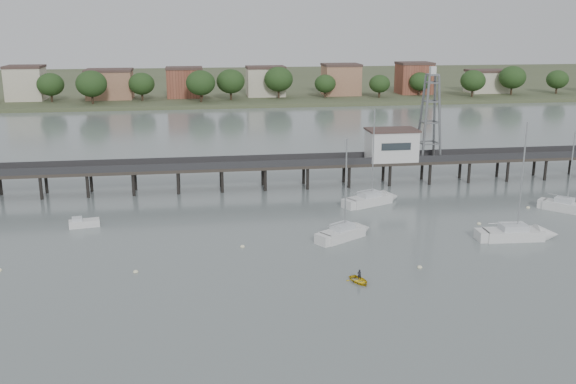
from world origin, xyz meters
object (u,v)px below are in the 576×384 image
(pier, at_px, (243,166))
(sailboat_e, at_px, (572,208))
(yellow_dinghy, at_px, (359,282))
(sailboat_d, at_px, (526,234))
(sailboat_f, at_px, (377,199))
(white_tender, at_px, (83,223))
(lattice_tower, at_px, (430,117))
(sailboat_c, at_px, (349,232))

(pier, relative_size, sailboat_e, 12.24)
(pier, xyz_separation_m, yellow_dinghy, (8.94, -40.83, -3.79))
(sailboat_d, distance_m, sailboat_e, 15.90)
(sailboat_f, distance_m, yellow_dinghy, 31.11)
(pier, distance_m, sailboat_e, 50.17)
(white_tender, bearing_deg, lattice_tower, 6.90)
(lattice_tower, distance_m, sailboat_f, 19.72)
(lattice_tower, xyz_separation_m, sailboat_d, (1.79, -30.42, -10.47))
(white_tender, bearing_deg, pier, 26.18)
(sailboat_e, distance_m, yellow_dinghy, 42.02)
(pier, xyz_separation_m, sailboat_c, (11.46, -26.30, -3.15))
(sailboat_e, height_order, sailboat_c, sailboat_c)
(sailboat_d, height_order, white_tender, sailboat_d)
(sailboat_d, distance_m, sailboat_c, 22.22)
(lattice_tower, distance_m, sailboat_d, 32.23)
(sailboat_d, bearing_deg, lattice_tower, 96.46)
(sailboat_d, relative_size, yellow_dinghy, 5.51)
(lattice_tower, bearing_deg, sailboat_c, -127.31)
(sailboat_d, height_order, sailboat_f, sailboat_d)
(sailboat_d, height_order, yellow_dinghy, sailboat_d)
(lattice_tower, height_order, sailboat_c, lattice_tower)
(sailboat_c, relative_size, white_tender, 3.25)
(pier, distance_m, sailboat_c, 28.86)
(sailboat_d, relative_size, sailboat_e, 1.29)
(pier, xyz_separation_m, white_tender, (-22.79, -16.93, -3.32))
(sailboat_d, bearing_deg, sailboat_e, 41.81)
(sailboat_c, xyz_separation_m, white_tender, (-34.25, 9.37, -0.17))
(pier, bearing_deg, sailboat_f, -30.74)
(lattice_tower, bearing_deg, sailboat_e, -55.28)
(sailboat_e, height_order, white_tender, sailboat_e)
(pier, xyz_separation_m, lattice_tower, (31.50, 0.00, 7.31))
(sailboat_d, height_order, sailboat_c, sailboat_d)
(lattice_tower, distance_m, yellow_dinghy, 47.95)
(sailboat_f, bearing_deg, lattice_tower, 18.88)
(sailboat_e, relative_size, sailboat_f, 0.81)
(sailboat_c, relative_size, sailboat_f, 0.89)
(sailboat_f, xyz_separation_m, yellow_dinghy, (-10.47, -29.29, -0.63))
(sailboat_e, bearing_deg, pier, -156.24)
(lattice_tower, xyz_separation_m, sailboat_e, (14.19, -20.48, -10.45))
(yellow_dinghy, bearing_deg, sailboat_f, 51.08)
(yellow_dinghy, bearing_deg, white_tender, 123.77)
(lattice_tower, relative_size, sailboat_e, 1.27)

